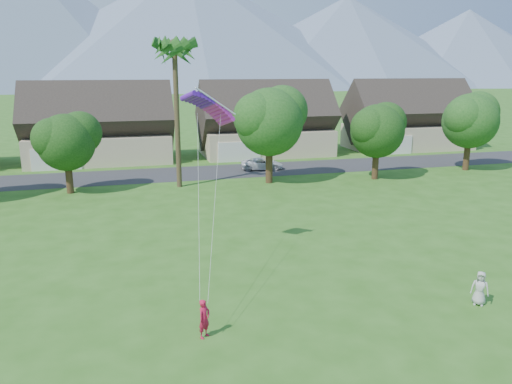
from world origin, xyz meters
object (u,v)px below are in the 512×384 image
object	(u,v)px
parked_car	(262,164)
parafoil_kite	(209,105)
kite_flyer	(204,319)
watcher	(480,288)

from	to	relation	value
parked_car	parafoil_kite	xyz separation A→B (m)	(-9.18, -22.87, 7.63)
parafoil_kite	kite_flyer	bearing A→B (deg)	-123.98
watcher	parafoil_kite	bearing A→B (deg)	178.77
kite_flyer	parafoil_kite	distance (m)	11.20
watcher	parafoil_kite	distance (m)	15.27
kite_flyer	parafoil_kite	xyz separation A→B (m)	(1.75, 8.18, 7.45)
kite_flyer	watcher	distance (m)	11.98
kite_flyer	parked_car	xyz separation A→B (m)	(10.92, 31.05, -0.18)
watcher	parked_car	bearing A→B (deg)	130.55
watcher	parked_car	world-z (taller)	watcher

